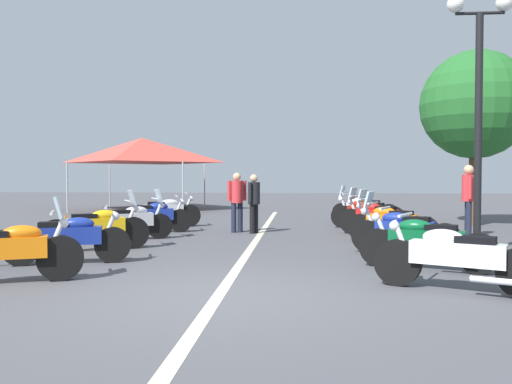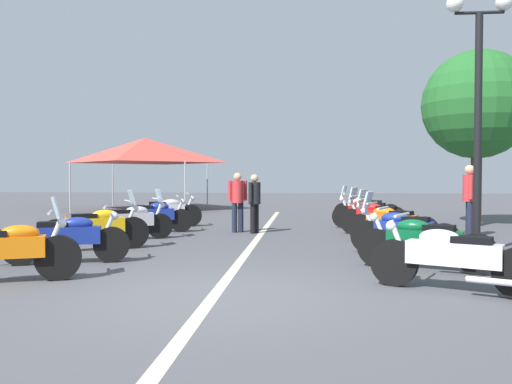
{
  "view_description": "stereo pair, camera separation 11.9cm",
  "coord_description": "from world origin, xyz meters",
  "px_view_note": "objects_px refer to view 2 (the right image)",
  "views": [
    {
      "loc": [
        -6.51,
        -1.02,
        1.51
      ],
      "look_at": [
        5.64,
        0.0,
        1.13
      ],
      "focal_mm": 36.83,
      "sensor_mm": 36.0,
      "label": 1
    },
    {
      "loc": [
        -6.51,
        -1.14,
        1.51
      ],
      "look_at": [
        5.64,
        0.0,
        1.13
      ],
      "focal_mm": 36.83,
      "sensor_mm": 36.0,
      "label": 2
    }
  ],
  "objects_px": {
    "motorcycle_left_row_2": "(97,227)",
    "traffic_cone_0": "(66,227)",
    "motorcycle_right_row_5": "(368,213)",
    "bystander_3": "(469,195)",
    "motorcycle_left_row_4": "(153,216)",
    "motorcycle_right_row_6": "(365,209)",
    "motorcycle_right_row_2": "(402,231)",
    "street_lamp_twin_globe": "(479,78)",
    "bystander_2": "(238,198)",
    "motorcycle_left_row_1": "(68,238)",
    "motorcycle_right_row_3": "(390,222)",
    "motorcycle_right_row_4": "(377,217)",
    "motorcycle_left_row_5": "(166,211)",
    "roadside_tree_0": "(477,105)",
    "motorcycle_right_row_0": "(452,257)",
    "motorcycle_left_row_0": "(9,250)",
    "bystander_0": "(255,199)",
    "event_tent": "(145,150)",
    "motorcycle_right_row_1": "(423,242)",
    "motorcycle_left_row_3": "(131,221)"
  },
  "relations": [
    {
      "from": "motorcycle_left_row_0",
      "to": "motorcycle_left_row_3",
      "type": "height_order",
      "value": "motorcycle_left_row_0"
    },
    {
      "from": "motorcycle_left_row_1",
      "to": "motorcycle_right_row_6",
      "type": "relative_size",
      "value": 1.0
    },
    {
      "from": "motorcycle_left_row_2",
      "to": "traffic_cone_0",
      "type": "height_order",
      "value": "motorcycle_left_row_2"
    },
    {
      "from": "roadside_tree_0",
      "to": "motorcycle_left_row_1",
      "type": "bearing_deg",
      "value": 130.2
    },
    {
      "from": "motorcycle_left_row_1",
      "to": "traffic_cone_0",
      "type": "relative_size",
      "value": 3.32
    },
    {
      "from": "motorcycle_right_row_2",
      "to": "street_lamp_twin_globe",
      "type": "xyz_separation_m",
      "value": [
        0.15,
        -1.42,
        2.9
      ]
    },
    {
      "from": "street_lamp_twin_globe",
      "to": "motorcycle_left_row_4",
      "type": "bearing_deg",
      "value": 65.82
    },
    {
      "from": "motorcycle_right_row_2",
      "to": "motorcycle_right_row_6",
      "type": "relative_size",
      "value": 0.96
    },
    {
      "from": "bystander_0",
      "to": "event_tent",
      "type": "bearing_deg",
      "value": 146.08
    },
    {
      "from": "motorcycle_right_row_5",
      "to": "event_tent",
      "type": "bearing_deg",
      "value": -20.82
    },
    {
      "from": "bystander_3",
      "to": "motorcycle_left_row_5",
      "type": "bearing_deg",
      "value": -3.66
    },
    {
      "from": "motorcycle_right_row_5",
      "to": "roadside_tree_0",
      "type": "xyz_separation_m",
      "value": [
        1.25,
        -3.37,
        3.18
      ]
    },
    {
      "from": "street_lamp_twin_globe",
      "to": "roadside_tree_0",
      "type": "relative_size",
      "value": 0.93
    },
    {
      "from": "street_lamp_twin_globe",
      "to": "bystander_2",
      "type": "xyz_separation_m",
      "value": [
        3.56,
        5.06,
        -2.43
      ]
    },
    {
      "from": "motorcycle_left_row_1",
      "to": "motorcycle_right_row_3",
      "type": "relative_size",
      "value": 1.08
    },
    {
      "from": "motorcycle_right_row_0",
      "to": "event_tent",
      "type": "relative_size",
      "value": 0.38
    },
    {
      "from": "motorcycle_left_row_5",
      "to": "bystander_2",
      "type": "distance_m",
      "value": 2.69
    },
    {
      "from": "motorcycle_left_row_2",
      "to": "roadside_tree_0",
      "type": "relative_size",
      "value": 0.37
    },
    {
      "from": "motorcycle_right_row_0",
      "to": "motorcycle_right_row_1",
      "type": "distance_m",
      "value": 1.59
    },
    {
      "from": "motorcycle_left_row_0",
      "to": "motorcycle_right_row_5",
      "type": "distance_m",
      "value": 10.11
    },
    {
      "from": "traffic_cone_0",
      "to": "motorcycle_left_row_1",
      "type": "bearing_deg",
      "value": -154.32
    },
    {
      "from": "motorcycle_left_row_0",
      "to": "motorcycle_right_row_2",
      "type": "height_order",
      "value": "motorcycle_left_row_0"
    },
    {
      "from": "motorcycle_right_row_6",
      "to": "traffic_cone_0",
      "type": "distance_m",
      "value": 9.07
    },
    {
      "from": "motorcycle_left_row_1",
      "to": "street_lamp_twin_globe",
      "type": "distance_m",
      "value": 8.06
    },
    {
      "from": "motorcycle_left_row_4",
      "to": "motorcycle_right_row_1",
      "type": "height_order",
      "value": "motorcycle_right_row_1"
    },
    {
      "from": "motorcycle_right_row_6",
      "to": "motorcycle_left_row_4",
      "type": "bearing_deg",
      "value": 50.72
    },
    {
      "from": "motorcycle_left_row_2",
      "to": "motorcycle_right_row_3",
      "type": "bearing_deg",
      "value": -13.7
    },
    {
      "from": "motorcycle_left_row_4",
      "to": "motorcycle_right_row_1",
      "type": "bearing_deg",
      "value": -58.08
    },
    {
      "from": "motorcycle_right_row_0",
      "to": "street_lamp_twin_globe",
      "type": "height_order",
      "value": "street_lamp_twin_globe"
    },
    {
      "from": "motorcycle_right_row_0",
      "to": "traffic_cone_0",
      "type": "distance_m",
      "value": 9.17
    },
    {
      "from": "motorcycle_right_row_4",
      "to": "street_lamp_twin_globe",
      "type": "relative_size",
      "value": 0.38
    },
    {
      "from": "motorcycle_right_row_5",
      "to": "street_lamp_twin_globe",
      "type": "xyz_separation_m",
      "value": [
        -4.84,
        -1.48,
        2.9
      ]
    },
    {
      "from": "motorcycle_right_row_6",
      "to": "motorcycle_left_row_5",
      "type": "bearing_deg",
      "value": 37.83
    },
    {
      "from": "motorcycle_left_row_4",
      "to": "motorcycle_left_row_2",
      "type": "bearing_deg",
      "value": -110.46
    },
    {
      "from": "motorcycle_left_row_2",
      "to": "traffic_cone_0",
      "type": "xyz_separation_m",
      "value": [
        1.82,
        1.51,
        -0.18
      ]
    },
    {
      "from": "motorcycle_left_row_4",
      "to": "motorcycle_right_row_6",
      "type": "distance_m",
      "value": 6.84
    },
    {
      "from": "motorcycle_left_row_5",
      "to": "motorcycle_right_row_3",
      "type": "relative_size",
      "value": 1.12
    },
    {
      "from": "motorcycle_right_row_1",
      "to": "motorcycle_left_row_0",
      "type": "bearing_deg",
      "value": 37.49
    },
    {
      "from": "bystander_2",
      "to": "bystander_3",
      "type": "relative_size",
      "value": 0.9
    },
    {
      "from": "motorcycle_left_row_1",
      "to": "motorcycle_left_row_2",
      "type": "relative_size",
      "value": 1.05
    },
    {
      "from": "bystander_2",
      "to": "bystander_3",
      "type": "distance_m",
      "value": 5.86
    },
    {
      "from": "motorcycle_right_row_4",
      "to": "motorcycle_right_row_6",
      "type": "height_order",
      "value": "motorcycle_right_row_4"
    },
    {
      "from": "motorcycle_right_row_5",
      "to": "bystander_3",
      "type": "height_order",
      "value": "bystander_3"
    },
    {
      "from": "traffic_cone_0",
      "to": "bystander_0",
      "type": "xyz_separation_m",
      "value": [
        1.65,
        -4.39,
        0.61
      ]
    },
    {
      "from": "motorcycle_right_row_0",
      "to": "traffic_cone_0",
      "type": "relative_size",
      "value": 3.3
    },
    {
      "from": "motorcycle_left_row_2",
      "to": "bystander_2",
      "type": "bearing_deg",
      "value": 27.28
    },
    {
      "from": "bystander_2",
      "to": "traffic_cone_0",
      "type": "bearing_deg",
      "value": -90.67
    },
    {
      "from": "motorcycle_left_row_5",
      "to": "traffic_cone_0",
      "type": "distance_m",
      "value": 3.49
    },
    {
      "from": "motorcycle_left_row_3",
      "to": "motorcycle_right_row_6",
      "type": "relative_size",
      "value": 0.91
    },
    {
      "from": "motorcycle_right_row_3",
      "to": "motorcycle_right_row_4",
      "type": "distance_m",
      "value": 1.53
    }
  ]
}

